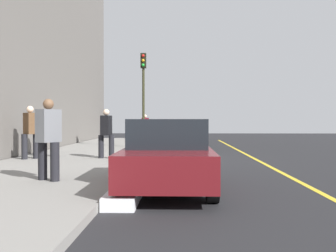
# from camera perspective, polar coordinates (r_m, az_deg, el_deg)

# --- Properties ---
(ground_plane) EXTENTS (56.00, 56.00, 0.00)m
(ground_plane) POSITION_cam_1_polar(r_m,az_deg,el_deg) (14.30, 0.44, -5.08)
(ground_plane) COLOR black
(sidewalk) EXTENTS (28.00, 4.60, 0.15)m
(sidewalk) POSITION_cam_1_polar(r_m,az_deg,el_deg) (14.73, -12.55, -4.63)
(sidewalk) COLOR gray
(sidewalk) RESTS_ON ground
(lane_stripe_centre) EXTENTS (28.00, 0.14, 0.01)m
(lane_stripe_centre) POSITION_cam_1_polar(r_m,az_deg,el_deg) (14.59, 13.16, -4.97)
(lane_stripe_centre) COLOR gold
(lane_stripe_centre) RESTS_ON ground
(snow_bank_curb) EXTENTS (7.58, 0.56, 0.22)m
(snow_bank_curb) POSITION_cam_1_polar(r_m,az_deg,el_deg) (10.05, -4.11, -7.01)
(snow_bank_curb) COLOR white
(snow_bank_curb) RESTS_ON ground
(parked_car_black) EXTENTS (4.33, 1.93, 1.51)m
(parked_car_black) POSITION_cam_1_polar(r_m,az_deg,el_deg) (26.62, 1.01, -0.66)
(parked_car_black) COLOR black
(parked_car_black) RESTS_ON ground
(parked_car_green) EXTENTS (4.86, 2.04, 1.51)m
(parked_car_green) POSITION_cam_1_polar(r_m,az_deg,el_deg) (20.51, 0.88, -1.13)
(parked_car_green) COLOR black
(parked_car_green) RESTS_ON ground
(parked_car_silver) EXTENTS (4.44, 1.94, 1.51)m
(parked_car_silver) POSITION_cam_1_polar(r_m,az_deg,el_deg) (13.83, 0.71, -2.13)
(parked_car_silver) COLOR black
(parked_car_silver) RESTS_ON ground
(parked_car_maroon) EXTENTS (4.16, 1.91, 1.51)m
(parked_car_maroon) POSITION_cam_1_polar(r_m,az_deg,el_deg) (8.30, 0.01, -4.20)
(parked_car_maroon) COLOR black
(parked_car_maroon) RESTS_ON ground
(pedestrian_grey_coat) EXTENTS (0.58, 0.54, 1.81)m
(pedestrian_grey_coat) POSITION_cam_1_polar(r_m,az_deg,el_deg) (8.92, -17.31, -1.56)
(pedestrian_grey_coat) COLOR black
(pedestrian_grey_coat) RESTS_ON sidewalk
(pedestrian_burgundy_coat) EXTENTS (0.56, 0.49, 1.70)m
(pedestrian_burgundy_coat) POSITION_cam_1_polar(r_m,az_deg,el_deg) (26.10, -3.40, -0.03)
(pedestrian_burgundy_coat) COLOR black
(pedestrian_burgundy_coat) RESTS_ON sidewalk
(pedestrian_black_coat) EXTENTS (0.50, 0.56, 1.72)m
(pedestrian_black_coat) POSITION_cam_1_polar(r_m,az_deg,el_deg) (13.61, -9.15, -0.89)
(pedestrian_black_coat) COLOR black
(pedestrian_black_coat) RESTS_ON sidewalk
(pedestrian_navy_coat) EXTENTS (0.54, 0.51, 1.69)m
(pedestrian_navy_coat) POSITION_cam_1_polar(r_m,az_deg,el_deg) (14.84, -17.43, -0.83)
(pedestrian_navy_coat) COLOR black
(pedestrian_navy_coat) RESTS_ON sidewalk
(pedestrian_brown_coat) EXTENTS (0.57, 0.57, 1.83)m
(pedestrian_brown_coat) POSITION_cam_1_polar(r_m,az_deg,el_deg) (14.02, -19.77, -0.65)
(pedestrian_brown_coat) COLOR black
(pedestrian_brown_coat) RESTS_ON sidewalk
(traffic_light_pole) EXTENTS (0.35, 0.26, 4.53)m
(traffic_light_pole) POSITION_cam_1_polar(r_m,az_deg,el_deg) (18.54, -3.67, 6.20)
(traffic_light_pole) COLOR #2D2D19
(traffic_light_pole) RESTS_ON sidewalk
(rolling_suitcase) EXTENTS (0.34, 0.22, 0.90)m
(rolling_suitcase) POSITION_cam_1_polar(r_m,az_deg,el_deg) (26.56, -3.03, -1.38)
(rolling_suitcase) COLOR #191E38
(rolling_suitcase) RESTS_ON sidewalk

